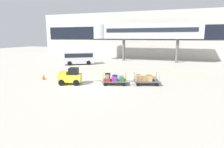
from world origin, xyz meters
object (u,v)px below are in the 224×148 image
at_px(shuttle_van, 79,57).
at_px(safety_cone_near, 44,77).
at_px(baggage_cart_middle, 145,79).
at_px(baggage_tug, 70,77).
at_px(baggage_cart_lead, 114,79).

xyz_separation_m(shuttle_van, safety_cone_near, (1.88, -11.21, -0.96)).
distance_m(baggage_cart_middle, shuttle_van, 15.95).
height_order(shuttle_van, safety_cone_near, shuttle_van).
height_order(baggage_tug, safety_cone_near, baggage_tug).
bearing_deg(baggage_cart_middle, safety_cone_near, -173.34).
bearing_deg(safety_cone_near, baggage_cart_middle, 6.66).
xyz_separation_m(baggage_tug, baggage_cart_lead, (3.90, 1.26, -0.24)).
distance_m(baggage_tug, shuttle_van, 13.42).
bearing_deg(shuttle_van, safety_cone_near, -80.45).
distance_m(shuttle_van, safety_cone_near, 11.41).
bearing_deg(baggage_cart_middle, shuttle_van, 141.24).
xyz_separation_m(baggage_cart_lead, safety_cone_near, (-7.71, -0.33, -0.24)).
bearing_deg(shuttle_van, baggage_cart_middle, -38.76).
height_order(baggage_cart_lead, baggage_cart_middle, same).
relative_size(baggage_cart_lead, shuttle_van, 0.61).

